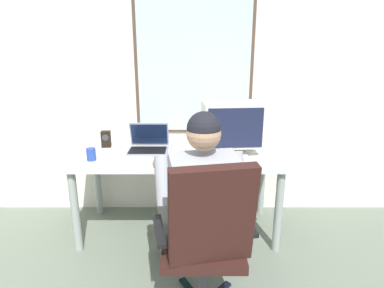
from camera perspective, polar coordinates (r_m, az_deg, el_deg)
wall_rear at (r=3.04m, az=-3.41°, el=10.78°), size 5.55×0.08×2.51m
desk at (r=2.74m, az=-2.71°, el=-3.16°), size 1.73×0.76×0.72m
office_chair at (r=1.84m, az=2.48°, el=-15.73°), size 0.61×0.56×1.03m
person_seated at (r=2.04m, az=0.85°, el=-10.11°), size 0.60×0.85×1.24m
crt_monitor at (r=2.67m, az=6.78°, el=3.46°), size 0.50×0.34×0.43m
laptop at (r=2.80m, az=-7.91°, el=0.15°), size 0.34×0.31×0.23m
wine_glass at (r=2.51m, az=-3.13°, el=-0.79°), size 0.07×0.07×0.14m
desk_speaker at (r=2.96m, az=-15.15°, el=0.85°), size 0.09×0.08×0.14m
coffee_mug at (r=2.64m, az=-17.58°, el=-1.76°), size 0.07×0.07×0.10m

